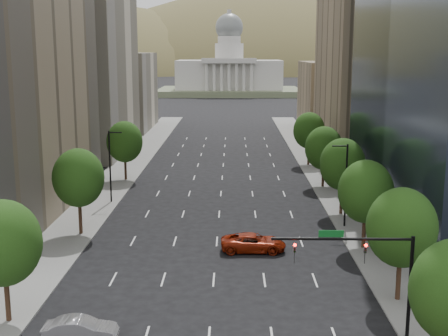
{
  "coord_description": "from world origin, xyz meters",
  "views": [
    {
      "loc": [
        1.52,
        -6.24,
        18.56
      ],
      "look_at": [
        0.75,
        47.07,
        8.0
      ],
      "focal_mm": 47.68,
      "sensor_mm": 36.0,
      "label": 1
    }
  ],
  "objects_px": {
    "capitol": "(229,74)",
    "car_silver": "(80,330)",
    "traffic_signal": "(373,263)",
    "car_red_far": "(253,243)"
  },
  "relations": [
    {
      "from": "car_silver",
      "to": "traffic_signal",
      "type": "bearing_deg",
      "value": -90.27
    },
    {
      "from": "car_silver",
      "to": "car_red_far",
      "type": "relative_size",
      "value": 0.79
    },
    {
      "from": "car_silver",
      "to": "car_red_far",
      "type": "bearing_deg",
      "value": -35.85
    },
    {
      "from": "car_silver",
      "to": "car_red_far",
      "type": "height_order",
      "value": "car_red_far"
    },
    {
      "from": "traffic_signal",
      "to": "car_silver",
      "type": "relative_size",
      "value": 1.89
    },
    {
      "from": "traffic_signal",
      "to": "car_silver",
      "type": "bearing_deg",
      "value": -177.95
    },
    {
      "from": "traffic_signal",
      "to": "capitol",
      "type": "bearing_deg",
      "value": 92.74
    },
    {
      "from": "capitol",
      "to": "car_silver",
      "type": "distance_m",
      "value": 220.68
    },
    {
      "from": "capitol",
      "to": "car_red_far",
      "type": "xyz_separation_m",
      "value": [
        3.5,
        -202.56,
        -7.73
      ]
    },
    {
      "from": "car_silver",
      "to": "capitol",
      "type": "bearing_deg",
      "value": -4.48
    }
  ]
}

